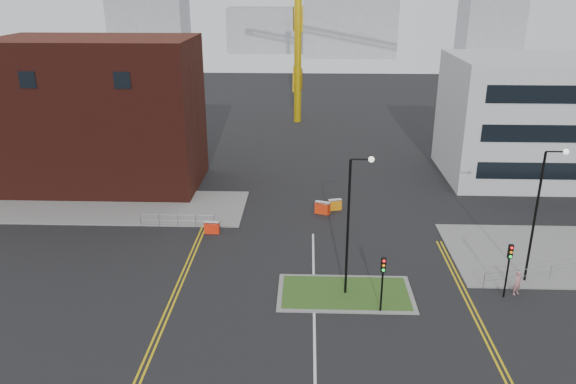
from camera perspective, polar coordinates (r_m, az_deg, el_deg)
ground at (r=29.92m, az=2.76°, el=-18.11°), size 200.00×200.00×0.00m
pavement_left at (r=52.76m, az=-19.76°, el=-1.36°), size 28.00×8.00×0.12m
island_kerb at (r=36.57m, az=5.83°, el=-10.20°), size 8.60×4.60×0.08m
grass_island at (r=36.56m, az=5.83°, el=-10.17°), size 8.00×4.00×0.12m
brick_building at (r=57.28m, az=-21.24°, el=7.27°), size 24.20×10.07×14.24m
streetlamp_island at (r=34.16m, az=6.52°, el=-2.43°), size 1.46×0.36×9.18m
streetlamp_right_near at (r=38.81m, az=24.25°, el=-1.32°), size 1.46×0.36×9.18m
traffic_light_island at (r=33.78m, az=9.61°, el=-8.24°), size 0.28×0.33×3.65m
traffic_light_right at (r=37.40m, az=21.55°, el=-6.51°), size 0.28×0.33×3.65m
railing_left at (r=46.28m, az=-11.20°, el=-2.64°), size 6.05×0.05×1.10m
centre_line at (r=31.50m, az=2.72°, el=-15.83°), size 0.15×30.00×0.01m
yellow_left_a at (r=39.16m, az=-10.81°, el=-8.32°), size 0.12×24.00×0.01m
yellow_left_b at (r=39.10m, az=-10.38°, el=-8.34°), size 0.12×24.00×0.01m
yellow_right_a at (r=36.22m, az=18.20°, el=-11.64°), size 0.12×20.00×0.01m
yellow_right_b at (r=36.30m, az=18.66°, el=-11.61°), size 0.12×20.00×0.01m
skyline_a at (r=148.88m, az=-13.95°, el=17.07°), size 18.00×12.00×22.00m
skyline_b at (r=154.08m, az=6.23°, el=16.51°), size 24.00×12.00×16.00m
skyline_c at (r=155.25m, az=20.10°, el=17.70°), size 14.00×12.00×28.00m
skyline_d at (r=164.01m, az=-0.58°, el=16.16°), size 30.00×12.00×12.00m
pedestrian at (r=38.80m, az=22.30°, el=-8.54°), size 0.71×0.63×1.63m
barrier_left at (r=44.76m, az=-7.75°, el=-3.54°), size 1.19×0.46×0.98m
barrier_mid at (r=48.98m, az=4.78°, el=-1.25°), size 1.22×0.67×0.97m
barrier_right at (r=48.09m, az=3.52°, el=-1.56°), size 1.36×0.82×1.08m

